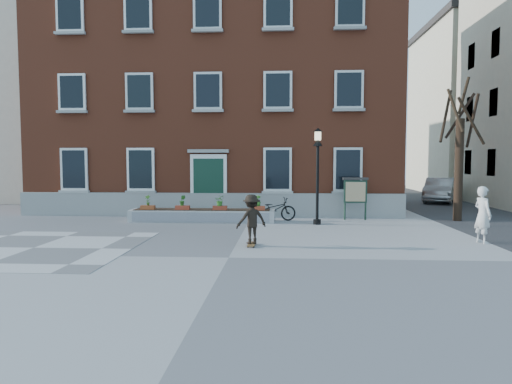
# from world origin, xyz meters

# --- Properties ---
(ground) EXTENTS (100.00, 100.00, 0.00)m
(ground) POSITION_xyz_m (0.00, 0.00, 0.00)
(ground) COLOR gray
(ground) RESTS_ON ground
(checker_patch) EXTENTS (6.00, 6.00, 0.01)m
(checker_patch) POSITION_xyz_m (-6.00, 1.00, 0.01)
(checker_patch) COLOR slate
(checker_patch) RESTS_ON ground
(distant_building) EXTENTS (10.00, 12.00, 13.00)m
(distant_building) POSITION_xyz_m (-18.00, 20.00, 6.50)
(distant_building) COLOR beige
(distant_building) RESTS_ON ground
(bicycle) EXTENTS (2.05, 1.15, 1.02)m
(bicycle) POSITION_xyz_m (1.06, 7.48, 0.51)
(bicycle) COLOR black
(bicycle) RESTS_ON ground
(parked_car) EXTENTS (3.32, 4.90, 1.53)m
(parked_car) POSITION_xyz_m (11.28, 17.06, 0.76)
(parked_car) COLOR #B9BCBE
(parked_car) RESTS_ON ground
(bystander) EXTENTS (0.61, 0.76, 1.80)m
(bystander) POSITION_xyz_m (7.77, 2.64, 0.90)
(bystander) COLOR silver
(bystander) RESTS_ON ground
(brick_building) EXTENTS (18.40, 10.85, 12.60)m
(brick_building) POSITION_xyz_m (-2.00, 13.98, 6.30)
(brick_building) COLOR brown
(brick_building) RESTS_ON ground
(planter_assembly) EXTENTS (6.20, 1.12, 1.15)m
(planter_assembly) POSITION_xyz_m (-1.99, 7.18, 0.31)
(planter_assembly) COLOR beige
(planter_assembly) RESTS_ON ground
(bare_tree) EXTENTS (1.83, 1.83, 6.16)m
(bare_tree) POSITION_xyz_m (9.01, 8.01, 2.79)
(bare_tree) COLOR #2F1F14
(bare_tree) RESTS_ON ground
(lamp_post) EXTENTS (0.40, 0.40, 3.93)m
(lamp_post) POSITION_xyz_m (2.86, 6.58, 2.54)
(lamp_post) COLOR black
(lamp_post) RESTS_ON ground
(notice_board) EXTENTS (1.10, 0.16, 1.87)m
(notice_board) POSITION_xyz_m (4.62, 8.05, 1.26)
(notice_board) COLOR #193223
(notice_board) RESTS_ON ground
(skateboarder) EXTENTS (1.12, 0.95, 1.58)m
(skateboarder) POSITION_xyz_m (0.50, 1.72, 0.82)
(skateboarder) COLOR brown
(skateboarder) RESTS_ON ground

